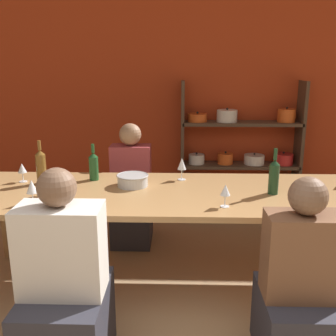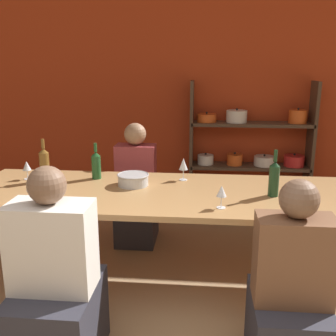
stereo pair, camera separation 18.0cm
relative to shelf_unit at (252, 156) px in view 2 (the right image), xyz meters
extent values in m
cube|color=#B23819|center=(-0.78, 0.20, 0.71)|extent=(8.80, 0.06, 2.70)
cube|color=#4C3828|center=(-0.70, 0.00, 0.11)|extent=(0.04, 0.30, 1.49)
cube|color=#4C3828|center=(0.65, 0.00, 0.11)|extent=(0.04, 0.30, 1.49)
cube|color=#4C3828|center=(-0.03, 0.00, -0.62)|extent=(1.35, 0.30, 0.04)
cylinder|color=#E0561E|center=(-0.20, 0.00, -0.55)|extent=(0.19, 0.19, 0.10)
sphere|color=black|center=(-0.20, 0.00, -0.49)|extent=(0.02, 0.02, 0.02)
cylinder|color=#338447|center=(0.48, 0.00, -0.54)|extent=(0.21, 0.21, 0.13)
sphere|color=black|center=(0.48, 0.00, -0.46)|extent=(0.02, 0.02, 0.02)
cube|color=#4C3828|center=(-0.03, 0.00, -0.12)|extent=(1.35, 0.30, 0.04)
cylinder|color=silver|center=(-0.53, 0.00, -0.05)|extent=(0.19, 0.19, 0.11)
sphere|color=black|center=(-0.53, 0.00, 0.02)|extent=(0.02, 0.02, 0.02)
cylinder|color=#E0561E|center=(-0.20, 0.00, -0.04)|extent=(0.18, 0.18, 0.13)
sphere|color=black|center=(-0.20, 0.00, 0.03)|extent=(0.02, 0.02, 0.02)
cylinder|color=silver|center=(0.14, 0.00, -0.05)|extent=(0.23, 0.23, 0.11)
sphere|color=black|center=(0.14, 0.00, 0.01)|extent=(0.02, 0.02, 0.02)
cylinder|color=red|center=(0.48, 0.00, -0.04)|extent=(0.23, 0.23, 0.13)
sphere|color=black|center=(0.48, 0.00, 0.03)|extent=(0.02, 0.02, 0.02)
cube|color=#4C3828|center=(-0.03, 0.00, 0.37)|extent=(1.35, 0.30, 0.04)
cylinder|color=#E0561E|center=(-0.53, 0.00, 0.44)|extent=(0.22, 0.22, 0.09)
sphere|color=black|center=(-0.53, 0.00, 0.49)|extent=(0.02, 0.02, 0.02)
cylinder|color=silver|center=(-0.20, 0.00, 0.46)|extent=(0.23, 0.23, 0.14)
sphere|color=black|center=(-0.20, 0.00, 0.54)|extent=(0.02, 0.02, 0.02)
cylinder|color=#E0561E|center=(0.48, 0.00, 0.46)|extent=(0.20, 0.20, 0.15)
sphere|color=black|center=(0.48, 0.00, 0.55)|extent=(0.02, 0.02, 0.02)
cube|color=#AD7F4C|center=(-0.82, -1.75, 0.10)|extent=(3.00, 1.00, 0.04)
cube|color=#AD7F4C|center=(-2.24, -1.34, -0.28)|extent=(0.08, 0.08, 0.72)
cylinder|color=#B7BABC|center=(-1.09, -1.63, 0.17)|extent=(0.23, 0.23, 0.09)
torus|color=#B7BABC|center=(-1.09, -1.63, 0.21)|extent=(0.24, 0.24, 0.01)
cylinder|color=#1E4C23|center=(-1.42, -1.48, 0.22)|extent=(0.08, 0.08, 0.19)
cone|color=#1E4C23|center=(-1.42, -1.48, 0.33)|extent=(0.08, 0.08, 0.03)
cylinder|color=#1E4C23|center=(-1.42, -1.48, 0.38)|extent=(0.03, 0.03, 0.07)
cylinder|color=#19381E|center=(-0.06, -1.79, 0.23)|extent=(0.07, 0.07, 0.22)
cone|color=#19381E|center=(-0.06, -1.79, 0.36)|extent=(0.07, 0.07, 0.03)
cylinder|color=#19381E|center=(-0.06, -1.79, 0.42)|extent=(0.03, 0.03, 0.08)
cylinder|color=brown|center=(-1.81, -1.59, 0.24)|extent=(0.08, 0.08, 0.23)
cone|color=brown|center=(-1.81, -1.59, 0.37)|extent=(0.08, 0.08, 0.03)
cylinder|color=brown|center=(-1.81, -1.59, 0.43)|extent=(0.03, 0.03, 0.08)
cylinder|color=white|center=(-1.71, -2.05, 0.13)|extent=(0.06, 0.06, 0.00)
cylinder|color=white|center=(-1.71, -2.05, 0.17)|extent=(0.01, 0.01, 0.07)
cone|color=white|center=(-1.71, -2.05, 0.25)|extent=(0.07, 0.07, 0.09)
cylinder|color=maroon|center=(-1.71, -2.05, 0.22)|extent=(0.04, 0.04, 0.04)
cylinder|color=white|center=(-1.69, -1.89, 0.13)|extent=(0.07, 0.07, 0.00)
cylinder|color=white|center=(-1.69, -1.89, 0.16)|extent=(0.01, 0.01, 0.06)
cone|color=white|center=(-1.69, -1.89, 0.23)|extent=(0.07, 0.07, 0.08)
cylinder|color=beige|center=(-1.69, -1.89, 0.21)|extent=(0.04, 0.04, 0.03)
cylinder|color=white|center=(-0.44, -2.07, 0.13)|extent=(0.06, 0.06, 0.00)
cylinder|color=white|center=(-0.44, -2.07, 0.17)|extent=(0.01, 0.01, 0.08)
cone|color=white|center=(-0.44, -2.07, 0.24)|extent=(0.07, 0.07, 0.07)
cylinder|color=maroon|center=(-0.44, -2.07, 0.22)|extent=(0.04, 0.04, 0.03)
cylinder|color=white|center=(-1.97, -1.55, 0.13)|extent=(0.06, 0.06, 0.00)
cylinder|color=white|center=(-1.97, -1.55, 0.16)|extent=(0.01, 0.01, 0.07)
cone|color=white|center=(-1.97, -1.55, 0.24)|extent=(0.07, 0.07, 0.07)
cylinder|color=maroon|center=(-1.97, -1.55, 0.22)|extent=(0.04, 0.04, 0.03)
cylinder|color=white|center=(-0.72, -1.45, 0.13)|extent=(0.06, 0.06, 0.00)
cylinder|color=white|center=(-0.72, -1.45, 0.17)|extent=(0.01, 0.01, 0.08)
cone|color=white|center=(-0.72, -1.45, 0.26)|extent=(0.07, 0.07, 0.09)
cylinder|color=beige|center=(-0.72, -1.45, 0.23)|extent=(0.04, 0.04, 0.04)
cube|color=#2D2D38|center=(-0.07, -2.56, -0.42)|extent=(0.41, 0.51, 0.43)
cube|color=brown|center=(-0.07, -2.56, 0.03)|extent=(0.41, 0.22, 0.48)
sphere|color=brown|center=(-0.07, -2.56, 0.37)|extent=(0.20, 0.20, 0.20)
cube|color=#2D2D38|center=(-1.18, -0.99, -0.41)|extent=(0.37, 0.46, 0.46)
cube|color=#99383D|center=(-1.18, -0.99, 0.06)|extent=(0.37, 0.20, 0.49)
sphere|color=#9E7556|center=(-1.18, -0.99, 0.41)|extent=(0.20, 0.20, 0.20)
cube|color=#2D2D38|center=(-1.35, -2.64, -0.40)|extent=(0.44, 0.55, 0.48)
cube|color=silver|center=(-1.35, -2.64, 0.09)|extent=(0.44, 0.24, 0.49)
sphere|color=brown|center=(-1.35, -2.64, 0.43)|extent=(0.20, 0.20, 0.20)
camera|label=1|loc=(-0.74, -4.49, 1.03)|focal=42.00mm
camera|label=2|loc=(-0.56, -4.48, 1.03)|focal=42.00mm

